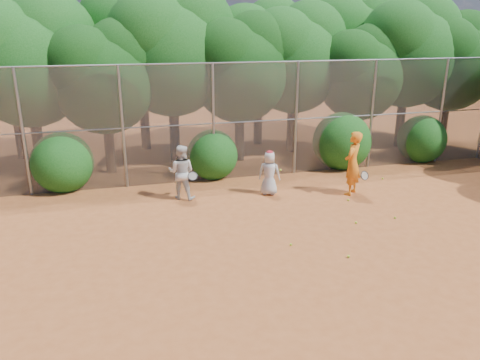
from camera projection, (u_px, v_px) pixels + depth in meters
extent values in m
plane|color=#A15024|center=(307.00, 252.00, 11.25)|extent=(80.00, 80.00, 0.00)
cylinder|color=gray|center=(23.00, 134.00, 14.40)|extent=(0.09, 0.09, 4.00)
cylinder|color=gray|center=(123.00, 128.00, 15.14)|extent=(0.09, 0.09, 4.00)
cylinder|color=gray|center=(213.00, 123.00, 15.87)|extent=(0.09, 0.09, 4.00)
cylinder|color=gray|center=(296.00, 119.00, 16.60)|extent=(0.09, 0.09, 4.00)
cylinder|color=gray|center=(372.00, 115.00, 17.34)|extent=(0.09, 0.09, 4.00)
cylinder|color=gray|center=(441.00, 111.00, 18.07)|extent=(0.09, 0.09, 4.00)
cylinder|color=gray|center=(242.00, 62.00, 15.48)|extent=(20.00, 0.05, 0.05)
cylinder|color=gray|center=(242.00, 122.00, 16.11)|extent=(20.00, 0.04, 0.04)
cube|color=slate|center=(242.00, 122.00, 16.11)|extent=(20.00, 0.02, 4.00)
cylinder|color=black|center=(38.00, 139.00, 16.93)|extent=(0.38, 0.38, 2.52)
sphere|color=#124B14|center=(28.00, 69.00, 16.15)|extent=(4.03, 4.03, 4.03)
sphere|color=#124B14|center=(50.00, 38.00, 16.40)|extent=(3.23, 3.23, 3.23)
sphere|color=#124B14|center=(0.00, 45.00, 15.44)|extent=(3.02, 3.02, 3.02)
cylinder|color=black|center=(109.00, 144.00, 16.95)|extent=(0.36, 0.36, 2.17)
sphere|color=black|center=(104.00, 84.00, 16.28)|extent=(3.47, 3.47, 3.47)
sphere|color=black|center=(122.00, 58.00, 16.49)|extent=(2.78, 2.78, 2.78)
sphere|color=black|center=(83.00, 65.00, 15.67)|extent=(2.60, 2.60, 2.60)
cylinder|color=black|center=(174.00, 128.00, 18.40)|extent=(0.39, 0.39, 2.66)
sphere|color=#124B14|center=(171.00, 60.00, 17.58)|extent=(4.26, 4.26, 4.26)
sphere|color=#124B14|center=(191.00, 30.00, 17.84)|extent=(3.40, 3.40, 3.40)
sphere|color=#124B14|center=(151.00, 36.00, 16.84)|extent=(3.19, 3.19, 3.19)
cylinder|color=black|center=(239.00, 132.00, 18.53)|extent=(0.37, 0.37, 2.27)
sphere|color=black|center=(239.00, 75.00, 17.82)|extent=(3.64, 3.64, 3.64)
sphere|color=black|center=(255.00, 49.00, 18.05)|extent=(2.91, 2.91, 2.91)
sphere|color=black|center=(225.00, 56.00, 17.18)|extent=(2.73, 2.73, 2.73)
cylinder|color=black|center=(291.00, 123.00, 19.84)|extent=(0.38, 0.38, 2.45)
sphere|color=#124B14|center=(294.00, 65.00, 19.08)|extent=(3.92, 3.92, 3.92)
sphere|color=#124B14|center=(309.00, 39.00, 19.33)|extent=(3.14, 3.14, 3.14)
sphere|color=#124B14|center=(281.00, 45.00, 18.40)|extent=(2.94, 2.94, 2.94)
cylinder|color=black|center=(356.00, 129.00, 19.59)|extent=(0.36, 0.36, 2.10)
sphere|color=black|center=(360.00, 79.00, 18.94)|extent=(3.36, 3.36, 3.36)
sphere|color=black|center=(372.00, 56.00, 19.15)|extent=(2.69, 2.69, 2.69)
sphere|color=black|center=(351.00, 62.00, 18.35)|extent=(2.52, 2.52, 2.52)
cylinder|color=black|center=(401.00, 117.00, 20.68)|extent=(0.39, 0.39, 2.59)
sphere|color=#124B14|center=(407.00, 58.00, 19.87)|extent=(4.14, 4.14, 4.14)
sphere|color=#124B14|center=(421.00, 32.00, 20.13)|extent=(3.32, 3.32, 3.32)
sphere|color=#124B14|center=(398.00, 38.00, 19.15)|extent=(3.11, 3.11, 3.11)
cylinder|color=black|center=(444.00, 119.00, 20.93)|extent=(0.37, 0.37, 2.31)
sphere|color=black|center=(451.00, 68.00, 20.22)|extent=(3.70, 3.70, 3.70)
sphere|color=black|center=(463.00, 45.00, 20.45)|extent=(2.96, 2.96, 2.96)
sphere|color=black|center=(445.00, 51.00, 19.57)|extent=(2.77, 2.77, 2.77)
cylinder|color=black|center=(19.00, 126.00, 18.77)|extent=(0.39, 0.39, 2.62)
sphere|color=#124B14|center=(9.00, 60.00, 17.96)|extent=(4.20, 4.20, 4.20)
sphere|color=#124B14|center=(30.00, 31.00, 18.22)|extent=(3.36, 3.36, 3.36)
cylinder|color=black|center=(145.00, 117.00, 20.15)|extent=(0.40, 0.40, 2.80)
sphere|color=#124B14|center=(140.00, 51.00, 19.29)|extent=(4.48, 4.48, 4.48)
sphere|color=#124B14|center=(160.00, 23.00, 19.56)|extent=(3.58, 3.58, 3.58)
sphere|color=#124B14|center=(119.00, 29.00, 18.50)|extent=(3.36, 3.36, 3.36)
cylinder|color=black|center=(258.00, 116.00, 21.05)|extent=(0.38, 0.38, 2.52)
sphere|color=#124B14|center=(259.00, 60.00, 20.27)|extent=(4.03, 4.03, 4.03)
sphere|color=#124B14|center=(274.00, 35.00, 20.52)|extent=(3.23, 3.23, 3.23)
sphere|color=#124B14|center=(245.00, 41.00, 19.57)|extent=(3.02, 3.02, 3.02)
cylinder|color=black|center=(343.00, 108.00, 22.67)|extent=(0.40, 0.40, 2.73)
sphere|color=#124B14|center=(347.00, 50.00, 21.83)|extent=(4.37, 4.37, 4.37)
sphere|color=#124B14|center=(361.00, 26.00, 22.09)|extent=(3.49, 3.49, 3.49)
sphere|color=#124B14|center=(336.00, 31.00, 21.06)|extent=(3.28, 3.28, 3.28)
sphere|color=#124B14|center=(62.00, 160.00, 15.24)|extent=(2.00, 2.00, 2.00)
sphere|color=#124B14|center=(212.00, 153.00, 16.49)|extent=(1.80, 1.80, 1.80)
sphere|color=#124B14|center=(342.00, 139.00, 17.65)|extent=(2.20, 2.20, 2.20)
sphere|color=#124B14|center=(422.00, 137.00, 18.55)|extent=(1.90, 1.90, 1.90)
imported|color=orange|center=(352.00, 163.00, 14.77)|extent=(0.88, 0.86, 2.05)
torus|color=black|center=(365.00, 176.00, 14.79)|extent=(0.33, 0.20, 0.29)
cylinder|color=black|center=(360.00, 176.00, 14.99)|extent=(0.09, 0.27, 0.13)
imported|color=silver|center=(269.00, 173.00, 14.84)|extent=(0.82, 0.71, 1.43)
ellipsoid|color=red|center=(270.00, 153.00, 14.62)|extent=(0.22, 0.22, 0.13)
sphere|color=#B4D626|center=(281.00, 170.00, 14.68)|extent=(0.07, 0.07, 0.07)
imported|color=silver|center=(181.00, 172.00, 14.44)|extent=(1.03, 0.94, 1.72)
torus|color=black|center=(193.00, 176.00, 14.26)|extent=(0.33, 0.24, 0.26)
cylinder|color=black|center=(192.00, 178.00, 14.47)|extent=(0.06, 0.25, 0.19)
sphere|color=#B4D626|center=(356.00, 223.00, 12.81)|extent=(0.07, 0.07, 0.07)
sphere|color=#B4D626|center=(348.00, 200.00, 14.47)|extent=(0.07, 0.07, 0.07)
sphere|color=#B4D626|center=(348.00, 256.00, 10.94)|extent=(0.07, 0.07, 0.07)
sphere|color=#B4D626|center=(395.00, 218.00, 13.13)|extent=(0.07, 0.07, 0.07)
sphere|color=#B4D626|center=(291.00, 245.00, 11.53)|extent=(0.07, 0.07, 0.07)
sphere|color=#B4D626|center=(383.00, 179.00, 16.47)|extent=(0.07, 0.07, 0.07)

